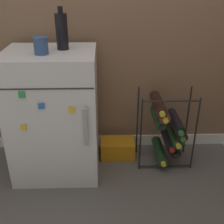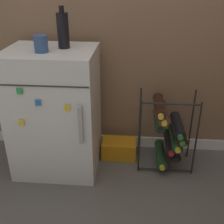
{
  "view_description": "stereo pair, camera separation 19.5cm",
  "coord_description": "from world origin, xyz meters",
  "px_view_note": "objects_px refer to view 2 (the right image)",
  "views": [
    {
      "loc": [
        -0.08,
        -1.47,
        1.31
      ],
      "look_at": [
        -0.03,
        0.28,
        0.44
      ],
      "focal_mm": 45.0,
      "sensor_mm": 36.0,
      "label": 1
    },
    {
      "loc": [
        0.11,
        -1.47,
        1.31
      ],
      "look_at": [
        -0.03,
        0.28,
        0.44
      ],
      "focal_mm": 45.0,
      "sensor_mm": 36.0,
      "label": 2
    }
  ],
  "objects_px": {
    "wine_rack": "(169,131)",
    "fridge_top_bottle": "(63,30)",
    "soda_box": "(119,148)",
    "fridge_top_cup": "(41,44)",
    "mini_fridge": "(56,112)"
  },
  "relations": [
    {
      "from": "fridge_top_cup",
      "to": "soda_box",
      "type": "bearing_deg",
      "value": 24.45
    },
    {
      "from": "mini_fridge",
      "to": "fridge_top_cup",
      "type": "distance_m",
      "value": 0.5
    },
    {
      "from": "mini_fridge",
      "to": "soda_box",
      "type": "relative_size",
      "value": 3.36
    },
    {
      "from": "wine_rack",
      "to": "fridge_top_cup",
      "type": "xyz_separation_m",
      "value": [
        -0.82,
        -0.13,
        0.64
      ]
    },
    {
      "from": "mini_fridge",
      "to": "fridge_top_cup",
      "type": "bearing_deg",
      "value": -109.74
    },
    {
      "from": "soda_box",
      "to": "fridge_top_bottle",
      "type": "xyz_separation_m",
      "value": [
        -0.35,
        -0.1,
        0.92
      ]
    },
    {
      "from": "soda_box",
      "to": "fridge_top_cup",
      "type": "bearing_deg",
      "value": -155.55
    },
    {
      "from": "soda_box",
      "to": "fridge_top_cup",
      "type": "height_order",
      "value": "fridge_top_cup"
    },
    {
      "from": "soda_box",
      "to": "fridge_top_cup",
      "type": "xyz_separation_m",
      "value": [
        -0.47,
        -0.21,
        0.86
      ]
    },
    {
      "from": "fridge_top_bottle",
      "to": "soda_box",
      "type": "bearing_deg",
      "value": 15.37
    },
    {
      "from": "soda_box",
      "to": "wine_rack",
      "type": "bearing_deg",
      "value": -12.06
    },
    {
      "from": "wine_rack",
      "to": "soda_box",
      "type": "xyz_separation_m",
      "value": [
        -0.36,
        0.08,
        -0.22
      ]
    },
    {
      "from": "wine_rack",
      "to": "fridge_top_bottle",
      "type": "distance_m",
      "value": 1.0
    },
    {
      "from": "wine_rack",
      "to": "fridge_top_bottle",
      "type": "xyz_separation_m",
      "value": [
        -0.71,
        -0.02,
        0.7
      ]
    },
    {
      "from": "fridge_top_bottle",
      "to": "wine_rack",
      "type": "bearing_deg",
      "value": 1.65
    }
  ]
}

